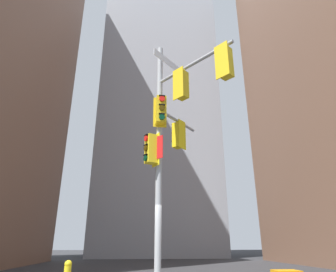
% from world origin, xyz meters
% --- Properties ---
extents(building_mid_block, '(13.60, 13.60, 54.00)m').
position_xyz_m(building_mid_block, '(1.15, 25.88, 27.00)').
color(building_mid_block, '#9399A3').
rests_on(building_mid_block, ground).
extents(signal_pole_assembly, '(2.64, 4.54, 8.57)m').
position_xyz_m(signal_pole_assembly, '(0.42, -0.34, 5.17)').
color(signal_pole_assembly, '#9EA0A3').
rests_on(signal_pole_assembly, ground).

